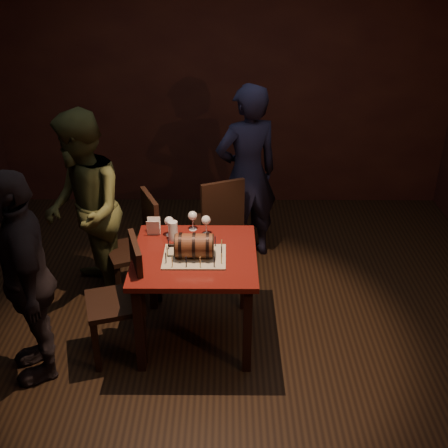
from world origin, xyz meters
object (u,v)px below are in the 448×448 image
object	(u,v)px
chair_left_rear	(140,241)
chair_back	(219,219)
wine_glass_mid	(193,216)
wine_glass_right	(206,221)
pub_table	(195,267)
barrel_cake	(194,246)
person_left_rear	(84,211)
chair_left_front	(125,293)
pint_of_ale	(173,231)
person_back	(247,175)
person_left_front	(26,277)
wine_glass_left	(169,222)

from	to	relation	value
chair_left_rear	chair_back	bearing A→B (deg)	32.41
wine_glass_mid	wine_glass_right	size ratio (longest dim) A/B	1.00
pub_table	chair_back	distance (m)	1.03
barrel_cake	chair_back	xyz separation A→B (m)	(0.16, 1.06, -0.33)
pub_table	chair_left_rear	xyz separation A→B (m)	(-0.49, 0.59, -0.12)
wine_glass_mid	person_left_rear	distance (m)	0.91
wine_glass_mid	chair_left_front	xyz separation A→B (m)	(-0.47, -0.54, -0.34)
pint_of_ale	chair_left_front	distance (m)	0.59
person_left_rear	person_back	bearing A→B (deg)	100.24
wine_glass_mid	person_left_front	distance (m)	1.31
wine_glass_right	pint_of_ale	world-z (taller)	wine_glass_right
pub_table	wine_glass_left	bearing A→B (deg)	126.48
wine_glass_left	chair_left_rear	size ratio (longest dim) A/B	0.17
pub_table	person_left_front	world-z (taller)	person_left_front
wine_glass_right	chair_left_front	world-z (taller)	chair_left_front
barrel_cake	wine_glass_left	xyz separation A→B (m)	(-0.21, 0.33, 0.02)
barrel_cake	wine_glass_mid	size ratio (longest dim) A/B	2.04
person_left_front	wine_glass_mid	bearing A→B (deg)	102.26
chair_back	person_left_front	size ratio (longest dim) A/B	0.60
pub_table	chair_left_front	world-z (taller)	chair_left_front
pint_of_ale	chair_left_rear	size ratio (longest dim) A/B	0.16
pint_of_ale	person_left_front	size ratio (longest dim) A/B	0.10
pub_table	person_left_rear	xyz separation A→B (m)	(-0.92, 0.55, 0.19)
wine_glass_mid	person_back	size ratio (longest dim) A/B	0.10
wine_glass_mid	person_left_rear	size ratio (longest dim) A/B	0.10
chair_back	chair_left_rear	xyz separation A→B (m)	(-0.65, -0.41, 0.00)
chair_left_rear	person_left_rear	xyz separation A→B (m)	(-0.43, -0.05, 0.30)
chair_left_rear	pub_table	bearing A→B (deg)	-50.25
person_left_rear	person_left_front	distance (m)	0.93
wine_glass_right	person_left_front	world-z (taller)	person_left_front
person_back	person_left_front	size ratio (longest dim) A/B	1.09
wine_glass_mid	wine_glass_right	world-z (taller)	same
chair_back	person_left_front	distance (m)	1.88
barrel_cake	wine_glass_right	xyz separation A→B (m)	(0.07, 0.35, 0.02)
wine_glass_mid	person_left_rear	xyz separation A→B (m)	(-0.89, 0.17, -0.04)
wine_glass_left	wine_glass_right	world-z (taller)	same
chair_back	wine_glass_left	bearing A→B (deg)	-116.78
chair_left_front	person_back	size ratio (longest dim) A/B	0.55
wine_glass_right	pub_table	bearing A→B (deg)	-104.10
chair_left_front	wine_glass_mid	bearing A→B (deg)	49.05
barrel_cake	person_left_rear	world-z (taller)	person_left_rear
wine_glass_mid	person_left_rear	world-z (taller)	person_left_rear
wine_glass_mid	chair_back	bearing A→B (deg)	73.11
chair_left_front	person_left_rear	xyz separation A→B (m)	(-0.42, 0.71, 0.30)
wine_glass_mid	person_left_front	size ratio (longest dim) A/B	0.10
wine_glass_mid	chair_left_front	size ratio (longest dim) A/B	0.17
wine_glass_left	chair_left_rear	world-z (taller)	chair_left_rear
chair_left_rear	person_left_rear	size ratio (longest dim) A/B	0.56
pint_of_ale	person_left_rear	size ratio (longest dim) A/B	0.09
barrel_cake	person_left_front	world-z (taller)	person_left_front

